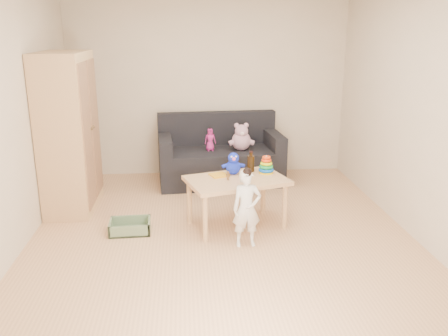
{
  "coord_description": "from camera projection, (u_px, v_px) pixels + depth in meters",
  "views": [
    {
      "loc": [
        -0.37,
        -4.67,
        2.12
      ],
      "look_at": [
        0.05,
        0.25,
        0.65
      ],
      "focal_mm": 38.0,
      "sensor_mm": 36.0,
      "label": 1
    }
  ],
  "objects": [
    {
      "name": "room",
      "position": [
        221.0,
        113.0,
        4.72
      ],
      "size": [
        4.5,
        4.5,
        4.5
      ],
      "color": "tan",
      "rests_on": "ground"
    },
    {
      "name": "wardrobe",
      "position": [
        69.0,
        132.0,
        5.58
      ],
      "size": [
        0.52,
        1.03,
        1.86
      ],
      "primitive_type": "cube",
      "color": "#EBC081",
      "rests_on": "ground"
    },
    {
      "name": "sofa",
      "position": [
        220.0,
        166.0,
        6.7
      ],
      "size": [
        1.76,
        0.97,
        0.48
      ],
      "primitive_type": "cube",
      "rotation": [
        0.0,
        0.0,
        0.07
      ],
      "color": "black",
      "rests_on": "ground"
    },
    {
      "name": "play_table",
      "position": [
        236.0,
        202.0,
        5.19
      ],
      "size": [
        1.19,
        0.93,
        0.55
      ],
      "primitive_type": "cube",
      "rotation": [
        0.0,
        0.0,
        0.29
      ],
      "color": "#E6AC7E",
      "rests_on": "ground"
    },
    {
      "name": "storage_bin",
      "position": [
        130.0,
        226.0,
        5.09
      ],
      "size": [
        0.44,
        0.34,
        0.13
      ],
      "primitive_type": null,
      "rotation": [
        0.0,
        0.0,
        0.04
      ],
      "color": "#667F5C",
      "rests_on": "ground"
    },
    {
      "name": "toddler",
      "position": [
        247.0,
        209.0,
        4.69
      ],
      "size": [
        0.3,
        0.21,
        0.77
      ],
      "primitive_type": "imported",
      "rotation": [
        0.0,
        0.0,
        0.07
      ],
      "color": "white",
      "rests_on": "ground"
    },
    {
      "name": "pink_bear",
      "position": [
        241.0,
        139.0,
        6.54
      ],
      "size": [
        0.3,
        0.27,
        0.32
      ],
      "primitive_type": null,
      "rotation": [
        0.0,
        0.0,
        0.09
      ],
      "color": "#D39BB9",
      "rests_on": "sofa"
    },
    {
      "name": "doll",
      "position": [
        210.0,
        140.0,
        6.51
      ],
      "size": [
        0.17,
        0.12,
        0.31
      ],
      "primitive_type": "imported",
      "rotation": [
        0.0,
        0.0,
        0.14
      ],
      "color": "#D2278C",
      "rests_on": "sofa"
    },
    {
      "name": "ring_stacker",
      "position": [
        266.0,
        166.0,
        5.29
      ],
      "size": [
        0.17,
        0.17,
        0.2
      ],
      "color": "yellow",
      "rests_on": "play_table"
    },
    {
      "name": "brown_bottle",
      "position": [
        251.0,
        163.0,
        5.34
      ],
      "size": [
        0.08,
        0.08,
        0.24
      ],
      "color": "black",
      "rests_on": "play_table"
    },
    {
      "name": "blue_plush",
      "position": [
        233.0,
        163.0,
        5.24
      ],
      "size": [
        0.24,
        0.2,
        0.25
      ],
      "primitive_type": null,
      "rotation": [
        0.0,
        0.0,
        0.2
      ],
      "color": "#192EE1",
      "rests_on": "play_table"
    },
    {
      "name": "wooden_figure",
      "position": [
        228.0,
        176.0,
        5.05
      ],
      "size": [
        0.04,
        0.03,
        0.1
      ],
      "primitive_type": null,
      "rotation": [
        0.0,
        0.0,
        0.03
      ],
      "color": "brown",
      "rests_on": "play_table"
    },
    {
      "name": "yellow_book",
      "position": [
        219.0,
        175.0,
        5.21
      ],
      "size": [
        0.23,
        0.23,
        0.01
      ],
      "primitive_type": "cube",
      "rotation": [
        0.0,
        0.0,
        0.35
      ],
      "color": "#F2A619",
      "rests_on": "play_table"
    }
  ]
}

